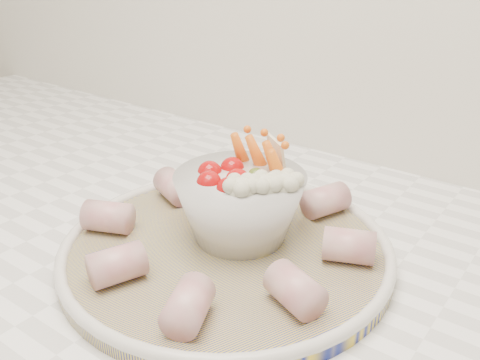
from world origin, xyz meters
The scene contains 3 objects.
serving_platter centered at (-0.15, 1.43, 0.93)m, with size 0.43×0.43×0.02m.
veggie_bowl centered at (-0.14, 1.46, 0.98)m, with size 0.13×0.13×0.10m.
cured_meat_rolls centered at (-0.15, 1.43, 0.95)m, with size 0.29×0.29×0.03m.
Camera 1 is at (0.14, 1.07, 1.22)m, focal length 40.00 mm.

